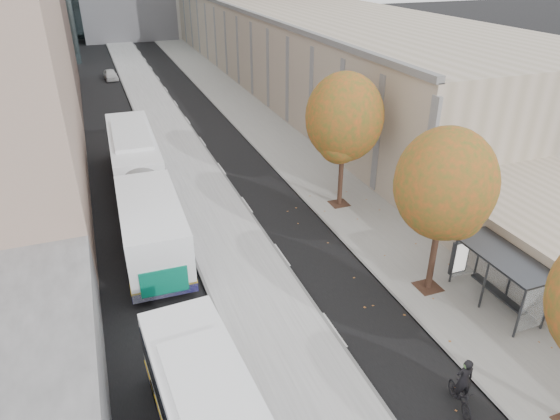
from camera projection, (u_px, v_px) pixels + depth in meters
name	position (u px, v px, depth m)	size (l,w,h in m)	color
bus_platform	(177.00, 148.00, 38.70)	(4.25, 150.00, 0.15)	#A2A2A2
sidewalk	(274.00, 136.00, 41.23)	(4.75, 150.00, 0.08)	gray
building_tan	(279.00, 31.00, 66.96)	(18.00, 92.00, 8.00)	tan
bus_shelter	(506.00, 263.00, 20.81)	(1.90, 4.40, 2.53)	#383A3F
tree_c	(445.00, 184.00, 20.42)	(4.20, 4.20, 7.28)	#2F2012
tree_d	(344.00, 118.00, 27.77)	(4.40, 4.40, 7.60)	#2F2012
bus_far	(140.00, 182.00, 29.05)	(3.26, 19.35, 3.22)	white
cyclist	(462.00, 390.00, 16.60)	(0.81, 1.71, 2.11)	black
distant_car	(111.00, 75.00, 58.93)	(1.41, 3.49, 1.19)	silver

